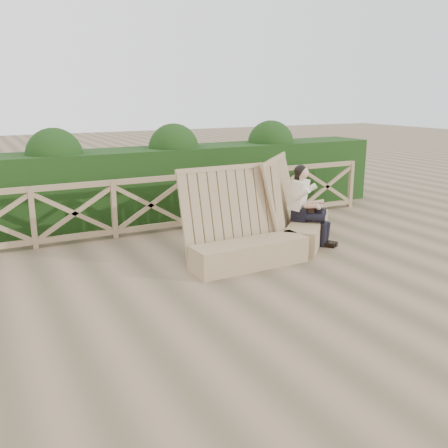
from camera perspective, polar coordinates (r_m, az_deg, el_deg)
name	(u,v)px	position (r m, az deg, el deg)	size (l,w,h in m)	color
ground	(240,295)	(6.80, 1.79, -8.09)	(60.00, 60.00, 0.00)	brown
bench	(277,230)	(8.50, 6.03, -0.72)	(3.42, 1.98, 1.55)	#8C6E50
woman	(305,203)	(9.03, 9.29, 2.42)	(0.75, 0.90, 1.42)	black
guardrail	(150,205)	(9.70, -8.42, 2.15)	(10.10, 0.09, 1.10)	#987558
hedge	(131,185)	(10.78, -10.60, 4.38)	(12.00, 1.20, 1.50)	black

